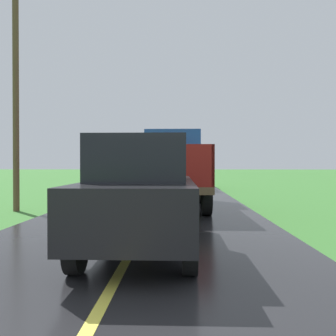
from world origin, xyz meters
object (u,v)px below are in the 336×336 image
(banana_truck_near, at_px, (172,167))
(utility_pole_roadside, at_px, (16,83))
(following_car, at_px, (142,193))
(banana_truck_far, at_px, (179,166))

(banana_truck_near, bearing_deg, utility_pole_roadside, -166.16)
(banana_truck_near, distance_m, following_car, 6.62)
(banana_truck_near, bearing_deg, banana_truck_far, 88.53)
(banana_truck_near, xyz_separation_m, utility_pole_roadside, (-5.17, -1.27, 2.80))
(banana_truck_near, height_order, banana_truck_far, same)
(utility_pole_roadside, relative_size, following_car, 1.93)
(banana_truck_near, height_order, following_car, banana_truck_near)
(banana_truck_near, relative_size, banana_truck_far, 1.00)
(banana_truck_near, height_order, utility_pole_roadside, utility_pole_roadside)
(banana_truck_near, distance_m, banana_truck_far, 10.06)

